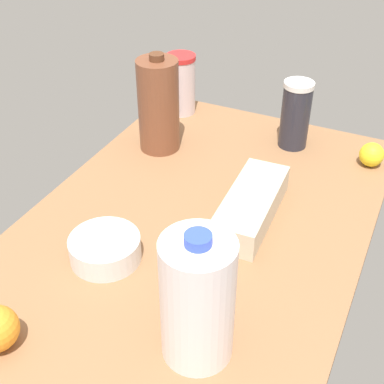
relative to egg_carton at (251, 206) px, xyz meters
The scene contains 8 objects.
countertop 15.00cm from the egg_carton, 130.55° to the left, with size 120.00×76.00×3.00cm, color #8E6240.
egg_carton is the anchor object (origin of this frame).
tumbler_cup 57.28cm from the egg_carton, 42.78° to the left, with size 9.06×9.06×18.69cm.
chocolate_milk_jug 40.80cm from the egg_carton, 60.38° to the left, with size 11.25×11.25×27.57cm.
milk_jug 40.76cm from the egg_carton, behind, with size 12.58×12.58×26.36cm.
shaker_bottle 37.23cm from the egg_carton, ahead, with size 8.28×8.28×19.26cm.
mixing_bowl 35.02cm from the egg_carton, 139.06° to the left, with size 15.16×15.16×5.39cm, color silver.
lemon_loose 41.26cm from the egg_carton, 30.97° to the right, with size 6.51×6.51×6.51cm, color yellow.
Camera 1 is at (-85.99, -40.74, 81.16)cm, focal length 50.00 mm.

